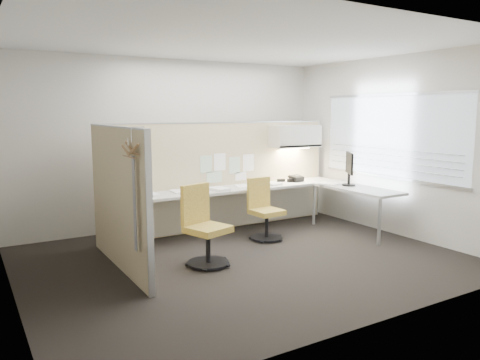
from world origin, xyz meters
TOP-DOWN VIEW (x-y plane):
  - floor at (0.00, 0.00)m, footprint 5.50×4.50m
  - ceiling at (0.00, 0.00)m, footprint 5.50×4.50m
  - wall_back at (0.00, 2.25)m, footprint 5.50×0.02m
  - wall_front at (0.00, -2.25)m, footprint 5.50×0.02m
  - wall_left at (-2.75, 0.00)m, footprint 0.02×4.50m
  - wall_right at (2.75, 0.00)m, footprint 0.02×4.50m
  - window_pane at (2.73, 0.00)m, footprint 0.01×2.80m
  - partition_back at (0.55, 1.60)m, footprint 4.10×0.06m
  - partition_left at (-1.50, 0.50)m, footprint 0.06×2.20m
  - desk at (0.93, 1.13)m, footprint 4.00×2.07m
  - overhead_bin at (1.90, 1.39)m, footprint 0.90×0.36m
  - task_light_strip at (1.90, 1.39)m, footprint 0.60×0.06m
  - pinned_papers at (0.63, 1.57)m, footprint 1.01×0.00m
  - poster at (-1.05, 1.57)m, footprint 0.28×0.00m
  - chair_left at (-0.54, 0.08)m, footprint 0.59×0.61m
  - chair_right at (0.79, 0.70)m, footprint 0.49×0.49m
  - monitor at (2.30, 0.46)m, footprint 0.32×0.45m
  - phone at (1.85, 1.28)m, footprint 0.22×0.21m
  - stapler at (1.61, 1.40)m, footprint 0.14×0.09m
  - tape_dispenser at (1.73, 1.28)m, footprint 0.10×0.06m
  - coat_hook at (-1.58, -0.31)m, footprint 0.18×0.44m
  - paper_stack_0 at (-0.83, 1.28)m, footprint 0.25×0.32m
  - paper_stack_1 at (-0.32, 1.34)m, footprint 0.25×0.31m
  - paper_stack_2 at (0.26, 1.14)m, footprint 0.28×0.34m
  - paper_stack_3 at (0.76, 1.25)m, footprint 0.29×0.34m
  - paper_stack_4 at (1.29, 1.21)m, footprint 0.30×0.35m
  - paper_stack_5 at (2.12, 0.73)m, footprint 0.32×0.36m

SIDE VIEW (x-z plane):
  - floor at x=0.00m, z-range -0.01..0.00m
  - chair_right at x=0.79m, z-range -0.03..0.89m
  - chair_left at x=-0.54m, z-range -0.03..0.98m
  - desk at x=0.93m, z-range 0.24..0.97m
  - paper_stack_3 at x=0.76m, z-range 0.73..0.75m
  - paper_stack_1 at x=-0.32m, z-range 0.73..0.75m
  - paper_stack_5 at x=2.12m, z-range 0.73..0.75m
  - paper_stack_4 at x=1.29m, z-range 0.73..0.76m
  - paper_stack_0 at x=-0.83m, z-range 0.73..0.77m
  - paper_stack_2 at x=0.26m, z-range 0.73..0.77m
  - stapler at x=1.61m, z-range 0.73..0.78m
  - tape_dispenser at x=1.73m, z-range 0.73..0.79m
  - phone at x=1.85m, z-range 0.72..0.84m
  - partition_back at x=0.55m, z-range 0.00..1.75m
  - partition_left at x=-1.50m, z-range 0.00..1.75m
  - pinned_papers at x=0.63m, z-range 0.80..1.27m
  - monitor at x=2.30m, z-range 0.77..1.32m
  - task_light_strip at x=1.90m, z-range 1.29..1.31m
  - wall_back at x=0.00m, z-range 0.00..2.80m
  - wall_front at x=0.00m, z-range 0.00..2.80m
  - wall_left at x=-2.75m, z-range 0.00..2.80m
  - wall_right at x=2.75m, z-range 0.00..2.80m
  - poster at x=-1.05m, z-range 1.24..1.59m
  - coat_hook at x=-1.58m, z-range 0.76..2.08m
  - overhead_bin at x=1.90m, z-range 1.32..1.70m
  - window_pane at x=2.73m, z-range 0.90..2.20m
  - ceiling at x=0.00m, z-range 2.80..2.81m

